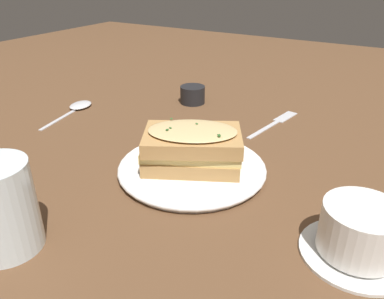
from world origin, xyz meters
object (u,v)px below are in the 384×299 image
(sandwich, at_px, (192,147))
(condiment_pot, at_px, (193,95))
(spoon, at_px, (78,107))
(teacup_with_saucer, at_px, (360,233))
(dinner_plate, at_px, (192,168))
(water_glass, at_px, (0,208))
(fork, at_px, (278,121))

(sandwich, distance_m, condiment_pot, 0.33)
(sandwich, distance_m, spoon, 0.39)
(spoon, xyz_separation_m, condiment_pot, (0.20, 0.16, 0.02))
(teacup_with_saucer, xyz_separation_m, condiment_pot, (-0.42, 0.34, -0.01))
(teacup_with_saucer, relative_size, spoon, 0.76)
(dinner_plate, distance_m, condiment_pot, 0.32)
(water_glass, relative_size, fork, 0.61)
(teacup_with_saucer, height_order, spoon, teacup_with_saucer)
(dinner_plate, xyz_separation_m, sandwich, (0.00, -0.00, 0.04))
(dinner_plate, relative_size, teacup_with_saucer, 1.77)
(dinner_plate, bearing_deg, spoon, 162.81)
(fork, bearing_deg, condiment_pot, -172.51)
(spoon, bearing_deg, water_glass, -65.88)
(sandwich, distance_m, teacup_with_saucer, 0.26)
(fork, height_order, condiment_pot, condiment_pot)
(fork, distance_m, spoon, 0.44)
(spoon, bearing_deg, dinner_plate, -29.21)
(fork, height_order, spoon, spoon)
(fork, bearing_deg, teacup_with_saucer, -48.04)
(sandwich, bearing_deg, condiment_pot, 120.48)
(water_glass, height_order, fork, water_glass)
(sandwich, relative_size, spoon, 1.03)
(water_glass, distance_m, spoon, 0.46)
(teacup_with_saucer, relative_size, water_glass, 1.21)
(dinner_plate, distance_m, sandwich, 0.04)
(sandwich, xyz_separation_m, fork, (0.05, 0.27, -0.04))
(spoon, height_order, condiment_pot, condiment_pot)
(sandwich, relative_size, water_glass, 1.63)
(dinner_plate, distance_m, fork, 0.27)
(fork, bearing_deg, sandwich, -89.70)
(fork, xyz_separation_m, spoon, (-0.42, -0.16, 0.00))
(dinner_plate, relative_size, fork, 1.31)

